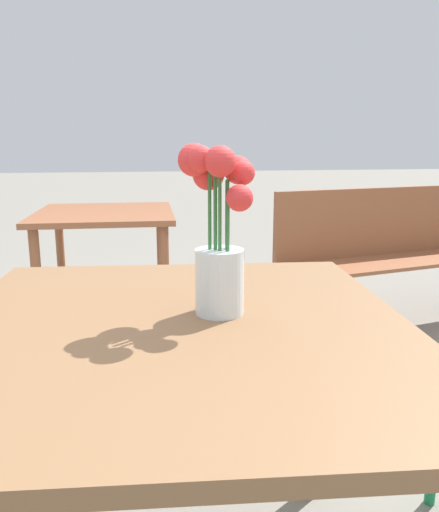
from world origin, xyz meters
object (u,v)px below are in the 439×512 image
object	(u,v)px
table_front	(177,366)
bench_near	(409,252)
table_back	(106,232)
flower_vase	(219,239)

from	to	relation	value
table_front	bench_near	size ratio (longest dim) A/B	0.59
table_front	table_back	bearing A→B (deg)	96.86
table_front	bench_near	bearing A→B (deg)	48.25
table_front	bench_near	distance (m)	2.35
table_back	bench_near	bearing A→B (deg)	-5.10
flower_vase	table_back	distance (m)	1.91
flower_vase	table_back	size ratio (longest dim) A/B	0.41
bench_near	table_back	xyz separation A→B (m)	(-1.79, 0.16, 0.15)
flower_vase	table_back	xyz separation A→B (m)	(-0.32, 1.86, -0.29)
flower_vase	table_back	world-z (taller)	flower_vase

